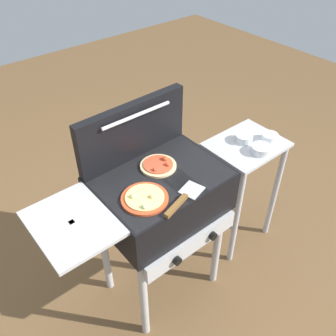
{
  "coord_description": "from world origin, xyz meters",
  "views": [
    {
      "loc": [
        -0.83,
        -1.07,
        2.06
      ],
      "look_at": [
        0.05,
        0.0,
        0.92
      ],
      "focal_mm": 39.1,
      "sensor_mm": 36.0,
      "label": 1
    }
  ],
  "objects_px": {
    "pizza_pepperoni": "(159,165)",
    "topping_bowl_far": "(244,138)",
    "topping_bowl_near": "(270,138)",
    "topping_bowl_middle": "(261,150)",
    "prep_table": "(242,173)",
    "pizza_cheese": "(145,198)",
    "spatula": "(183,199)",
    "grill": "(159,198)"
  },
  "relations": [
    {
      "from": "pizza_pepperoni",
      "to": "topping_bowl_far",
      "type": "distance_m",
      "value": 0.63
    },
    {
      "from": "topping_bowl_near",
      "to": "pizza_pepperoni",
      "type": "bearing_deg",
      "value": 170.82
    },
    {
      "from": "topping_bowl_near",
      "to": "topping_bowl_middle",
      "type": "distance_m",
      "value": 0.14
    },
    {
      "from": "prep_table",
      "to": "pizza_pepperoni",
      "type": "bearing_deg",
      "value": 174.79
    },
    {
      "from": "pizza_cheese",
      "to": "prep_table",
      "type": "bearing_deg",
      "value": 6.21
    },
    {
      "from": "pizza_cheese",
      "to": "spatula",
      "type": "distance_m",
      "value": 0.17
    },
    {
      "from": "spatula",
      "to": "topping_bowl_near",
      "type": "height_order",
      "value": "spatula"
    },
    {
      "from": "grill",
      "to": "topping_bowl_near",
      "type": "relative_size",
      "value": 9.6
    },
    {
      "from": "grill",
      "to": "pizza_pepperoni",
      "type": "bearing_deg",
      "value": 50.35
    },
    {
      "from": "prep_table",
      "to": "topping_bowl_near",
      "type": "distance_m",
      "value": 0.29
    },
    {
      "from": "pizza_cheese",
      "to": "prep_table",
      "type": "xyz_separation_m",
      "value": [
        0.82,
        0.09,
        -0.35
      ]
    },
    {
      "from": "grill",
      "to": "spatula",
      "type": "height_order",
      "value": "spatula"
    },
    {
      "from": "pizza_pepperoni",
      "to": "topping_bowl_middle",
      "type": "relative_size",
      "value": 1.61
    },
    {
      "from": "topping_bowl_far",
      "to": "topping_bowl_near",
      "type": "bearing_deg",
      "value": -36.86
    },
    {
      "from": "pizza_pepperoni",
      "to": "topping_bowl_middle",
      "type": "xyz_separation_m",
      "value": [
        0.61,
        -0.17,
        -0.1
      ]
    },
    {
      "from": "topping_bowl_near",
      "to": "prep_table",
      "type": "bearing_deg",
      "value": 152.89
    },
    {
      "from": "grill",
      "to": "topping_bowl_near",
      "type": "distance_m",
      "value": 0.8
    },
    {
      "from": "topping_bowl_near",
      "to": "topping_bowl_middle",
      "type": "relative_size",
      "value": 0.88
    },
    {
      "from": "pizza_cheese",
      "to": "topping_bowl_near",
      "type": "xyz_separation_m",
      "value": [
        0.95,
        0.03,
        -0.1
      ]
    },
    {
      "from": "pizza_pepperoni",
      "to": "prep_table",
      "type": "relative_size",
      "value": 0.23
    },
    {
      "from": "spatula",
      "to": "prep_table",
      "type": "relative_size",
      "value": 0.34
    },
    {
      "from": "topping_bowl_far",
      "to": "pizza_cheese",
      "type": "bearing_deg",
      "value": -171.84
    },
    {
      "from": "grill",
      "to": "pizza_cheese",
      "type": "distance_m",
      "value": 0.23
    },
    {
      "from": "spatula",
      "to": "topping_bowl_near",
      "type": "bearing_deg",
      "value": 9.55
    },
    {
      "from": "pizza_cheese",
      "to": "topping_bowl_near",
      "type": "distance_m",
      "value": 0.95
    },
    {
      "from": "spatula",
      "to": "topping_bowl_middle",
      "type": "relative_size",
      "value": 2.34
    },
    {
      "from": "pizza_cheese",
      "to": "topping_bowl_far",
      "type": "distance_m",
      "value": 0.84
    },
    {
      "from": "pizza_pepperoni",
      "to": "spatula",
      "type": "distance_m",
      "value": 0.27
    },
    {
      "from": "grill",
      "to": "pizza_pepperoni",
      "type": "height_order",
      "value": "pizza_pepperoni"
    },
    {
      "from": "grill",
      "to": "pizza_cheese",
      "type": "bearing_deg",
      "value": -149.89
    },
    {
      "from": "pizza_cheese",
      "to": "topping_bowl_middle",
      "type": "bearing_deg",
      "value": -1.38
    },
    {
      "from": "grill",
      "to": "topping_bowl_middle",
      "type": "height_order",
      "value": "grill"
    },
    {
      "from": "topping_bowl_middle",
      "to": "pizza_cheese",
      "type": "bearing_deg",
      "value": 178.62
    },
    {
      "from": "pizza_cheese",
      "to": "grill",
      "type": "bearing_deg",
      "value": 30.11
    },
    {
      "from": "spatula",
      "to": "topping_bowl_middle",
      "type": "height_order",
      "value": "spatula"
    },
    {
      "from": "pizza_pepperoni",
      "to": "prep_table",
      "type": "height_order",
      "value": "pizza_pepperoni"
    },
    {
      "from": "pizza_cheese",
      "to": "topping_bowl_near",
      "type": "height_order",
      "value": "pizza_cheese"
    },
    {
      "from": "pizza_cheese",
      "to": "spatula",
      "type": "height_order",
      "value": "pizza_cheese"
    },
    {
      "from": "grill",
      "to": "topping_bowl_middle",
      "type": "bearing_deg",
      "value": -8.93
    },
    {
      "from": "topping_bowl_middle",
      "to": "topping_bowl_near",
      "type": "bearing_deg",
      "value": 18.35
    },
    {
      "from": "grill",
      "to": "topping_bowl_near",
      "type": "height_order",
      "value": "grill"
    },
    {
      "from": "grill",
      "to": "pizza_cheese",
      "type": "height_order",
      "value": "pizza_cheese"
    }
  ]
}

